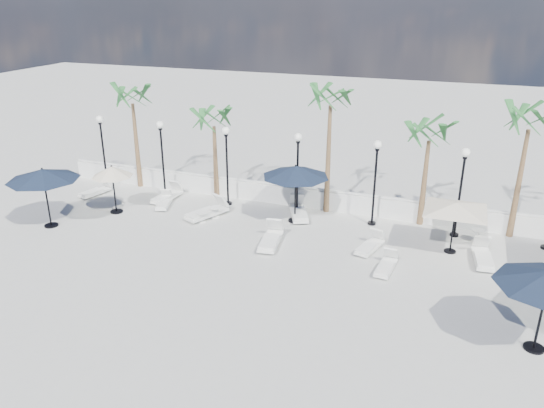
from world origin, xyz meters
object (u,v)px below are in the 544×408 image
(lounger_4, at_px, (207,212))
(lounger_6, at_px, (370,245))
(lounger_0, at_px, (167,195))
(parasol_navy_mid, at_px, (296,172))
(lounger_8, at_px, (483,256))
(parasol_navy_left, at_px, (43,175))
(parasol_cream_sq_a, at_px, (457,203))
(lounger_3, at_px, (271,239))
(lounger_7, at_px, (386,266))
(lounger_1, at_px, (95,191))
(lounger_2, at_px, (164,202))
(lounger_5, at_px, (299,211))
(parasol_cream_small, at_px, (112,172))

(lounger_4, height_order, lounger_6, lounger_4)
(lounger_0, bearing_deg, parasol_navy_mid, 1.92)
(lounger_8, height_order, parasol_navy_left, parasol_navy_left)
(lounger_4, height_order, parasol_cream_sq_a, parasol_cream_sq_a)
(lounger_4, relative_size, lounger_6, 1.23)
(lounger_0, xyz_separation_m, lounger_3, (6.57, -2.95, 0.02))
(lounger_7, relative_size, parasol_navy_mid, 0.57)
(lounger_1, distance_m, parasol_cream_sq_a, 17.41)
(lounger_2, xyz_separation_m, lounger_5, (6.47, 1.02, 0.06))
(lounger_4, height_order, lounger_8, lounger_4)
(lounger_4, bearing_deg, parasol_navy_left, -126.96)
(lounger_4, distance_m, parasol_cream_small, 4.69)
(lounger_5, height_order, lounger_6, lounger_5)
(parasol_navy_mid, xyz_separation_m, parasol_cream_small, (-8.19, -1.88, -0.36))
(lounger_2, distance_m, parasol_cream_sq_a, 13.33)
(parasol_cream_sq_a, bearing_deg, lounger_2, 178.66)
(lounger_8, distance_m, parasol_cream_sq_a, 2.26)
(lounger_0, xyz_separation_m, lounger_1, (-3.81, -0.64, -0.03))
(lounger_3, xyz_separation_m, parasol_navy_mid, (0.18, 2.64, 2.08))
(lounger_1, xyz_separation_m, lounger_7, (15.14, -2.90, -0.01))
(lounger_3, height_order, lounger_7, lounger_3)
(lounger_1, height_order, lounger_7, lounger_1)
(lounger_1, xyz_separation_m, lounger_8, (18.50, -0.96, 0.03))
(parasol_cream_small, bearing_deg, parasol_navy_left, -126.91)
(lounger_1, bearing_deg, parasol_navy_mid, 15.19)
(lounger_5, xyz_separation_m, lounger_8, (7.93, -1.83, -0.02))
(lounger_7, xyz_separation_m, parasol_cream_small, (-12.76, 1.34, 1.77))
(lounger_1, bearing_deg, parasol_cream_sq_a, 11.90)
(lounger_6, bearing_deg, parasol_cream_small, -164.79)
(lounger_1, distance_m, lounger_4, 6.67)
(lounger_2, height_order, lounger_5, lounger_5)
(lounger_0, xyz_separation_m, parasol_navy_left, (-3.19, -4.54, 2.13))
(lounger_8, bearing_deg, lounger_3, -177.30)
(parasol_navy_mid, relative_size, parasol_cream_sq_a, 0.65)
(lounger_8, bearing_deg, parasol_cream_small, 175.37)
(lounger_8, distance_m, parasol_navy_mid, 8.31)
(lounger_1, relative_size, parasol_cream_small, 0.78)
(parasol_cream_sq_a, bearing_deg, lounger_5, 168.83)
(lounger_6, relative_size, parasol_navy_mid, 0.62)
(lounger_3, bearing_deg, lounger_4, 147.70)
(parasol_navy_left, bearing_deg, lounger_5, 25.55)
(lounger_2, bearing_deg, lounger_0, 91.73)
(parasol_navy_left, height_order, parasol_navy_mid, parasol_navy_left)
(lounger_8, xyz_separation_m, parasol_cream_sq_a, (-1.20, 0.50, 1.84))
(lounger_8, bearing_deg, lounger_4, 171.59)
(lounger_0, relative_size, parasol_cream_small, 0.87)
(lounger_3, relative_size, lounger_6, 1.18)
(parasol_navy_left, bearing_deg, parasol_cream_sq_a, 11.63)
(lounger_0, relative_size, parasol_navy_left, 0.66)
(lounger_7, bearing_deg, parasol_cream_sq_a, 53.43)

